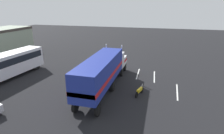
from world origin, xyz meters
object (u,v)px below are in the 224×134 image
semi_truck (104,69)px  person_bystander (92,71)px  parked_bus (7,64)px  motorcycle (140,91)px

semi_truck → person_bystander: size_ratio=8.70×
person_bystander → parked_bus: 11.53m
parked_bus → motorcycle: (-0.40, -18.08, -1.58)m
semi_truck → parked_bus: (0.02, 13.77, -0.46)m
semi_truck → parked_bus: bearing=89.9°
person_bystander → semi_truck: bearing=-140.4°
semi_truck → parked_bus: size_ratio=1.27×
person_bystander → parked_bus: bearing=107.1°
person_bystander → motorcycle: person_bystander is taller
parked_bus → motorcycle: size_ratio=5.48×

